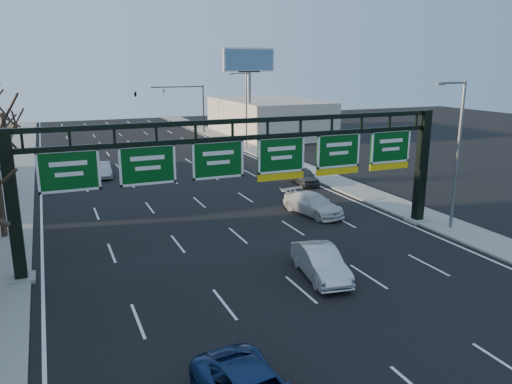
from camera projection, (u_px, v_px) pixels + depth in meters
name	position (u px, v px, depth m)	size (l,w,h in m)	color
ground	(323.00, 309.00, 20.86)	(160.00, 160.00, 0.00)	black
sidewalk_left	(9.00, 214.00, 33.85)	(3.00, 120.00, 0.12)	gray
sidewalk_right	(334.00, 181.00, 43.52)	(3.00, 120.00, 0.12)	gray
lane_markings	(192.00, 196.00, 38.70)	(21.60, 120.00, 0.01)	white
sign_gantry	(253.00, 165.00, 26.91)	(24.60, 1.20, 7.20)	black
building_right_distant	(268.00, 117.00, 72.39)	(12.00, 20.00, 5.00)	#BFB59E
tree_far	(1.00, 99.00, 36.47)	(3.60, 3.60, 8.86)	black
streetlight_near	(457.00, 148.00, 29.66)	(2.15, 0.22, 9.00)	slate
streetlight_far	(245.00, 106.00, 59.99)	(2.15, 0.22, 9.00)	slate
billboard_right	(249.00, 71.00, 64.40)	(7.00, 0.50, 12.00)	slate
traffic_signal_mast	(162.00, 97.00, 70.71)	(10.16, 0.54, 7.00)	black
car_silver_sedan	(321.00, 263.00, 23.78)	(1.57, 4.51, 1.49)	silver
car_white_wagon	(313.00, 204.00, 33.88)	(1.99, 4.90, 1.42)	silver
car_grey_far	(304.00, 176.00, 42.46)	(1.61, 4.01, 1.37)	#383A3D
car_silver_distant	(102.00, 170.00, 45.11)	(1.40, 4.01, 1.32)	#A1A1A5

